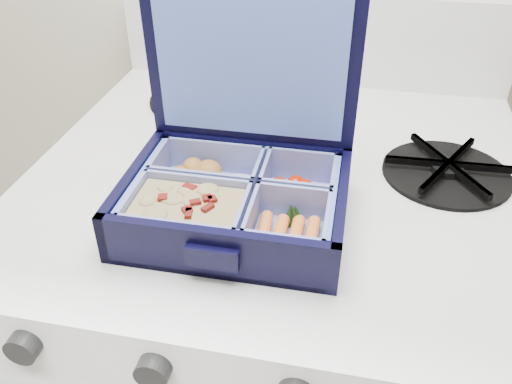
% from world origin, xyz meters
% --- Properties ---
extents(stove, '(0.64, 0.64, 0.96)m').
position_xyz_m(stove, '(-0.58, 1.66, 0.48)').
color(stove, white).
rests_on(stove, floor).
extents(bento_box, '(0.24, 0.19, 0.06)m').
position_xyz_m(bento_box, '(-0.61, 1.52, 0.99)').
color(bento_box, black).
rests_on(bento_box, stove).
extents(burner_grate, '(0.17, 0.17, 0.02)m').
position_xyz_m(burner_grate, '(-0.37, 1.67, 0.97)').
color(burner_grate, black).
rests_on(burner_grate, stove).
extents(burner_grate_rear, '(0.20, 0.20, 0.02)m').
position_xyz_m(burner_grate_rear, '(-0.73, 1.81, 0.97)').
color(burner_grate_rear, black).
rests_on(burner_grate_rear, stove).
extents(fork, '(0.12, 0.16, 0.01)m').
position_xyz_m(fork, '(-0.57, 1.67, 0.96)').
color(fork, '#B7B7B7').
rests_on(fork, stove).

